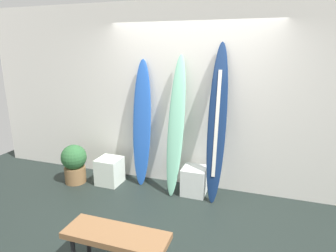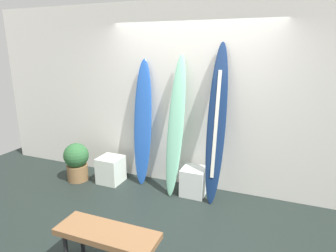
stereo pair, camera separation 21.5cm
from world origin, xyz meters
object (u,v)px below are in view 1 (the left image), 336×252
surfboard_cobalt (142,124)px  surfboard_navy (217,125)px  potted_plant (74,163)px  bench (116,238)px  display_block_center (194,181)px  surfboard_seafoam (176,127)px  display_block_left (110,171)px

surfboard_cobalt → surfboard_navy: surfboard_navy is taller
surfboard_cobalt → potted_plant: surfboard_cobalt is taller
surfboard_cobalt → bench: (0.55, -1.89, -0.60)m
display_block_center → potted_plant: size_ratio=0.65×
surfboard_seafoam → potted_plant: bearing=-171.4°
surfboard_navy → potted_plant: surfboard_navy is taller
surfboard_navy → potted_plant: 2.37m
surfboard_navy → bench: 2.03m
potted_plant → bench: size_ratio=0.63×
surfboard_navy → display_block_left: bearing=-176.2°
surfboard_cobalt → surfboard_navy: size_ratio=0.89×
bench → surfboard_cobalt: bearing=106.1°
surfboard_seafoam → display_block_center: 0.86m
display_block_left → surfboard_cobalt: bearing=22.1°
display_block_left → display_block_center: (1.38, 0.10, -0.01)m
display_block_left → potted_plant: bearing=-165.4°
display_block_left → potted_plant: (-0.55, -0.14, 0.13)m
surfboard_cobalt → potted_plant: (-1.05, -0.35, -0.65)m
bench → potted_plant: bearing=136.0°
surfboard_navy → display_block_center: bearing=-177.5°
surfboard_seafoam → display_block_center: (0.30, -0.00, -0.80)m
surfboard_cobalt → bench: bearing=-73.9°
surfboard_navy → bench: bearing=-109.3°
display_block_center → display_block_left: bearing=-175.9°
surfboard_seafoam → display_block_center: size_ratio=4.95×
display_block_left → potted_plant: potted_plant is taller
surfboard_cobalt → display_block_left: size_ratio=4.65×
display_block_center → bench: bench is taller
potted_plant → display_block_left: bearing=14.6°
display_block_center → potted_plant: bearing=-172.8°
surfboard_cobalt → potted_plant: size_ratio=3.10×
surfboard_cobalt → surfboard_navy: (1.18, -0.09, 0.11)m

